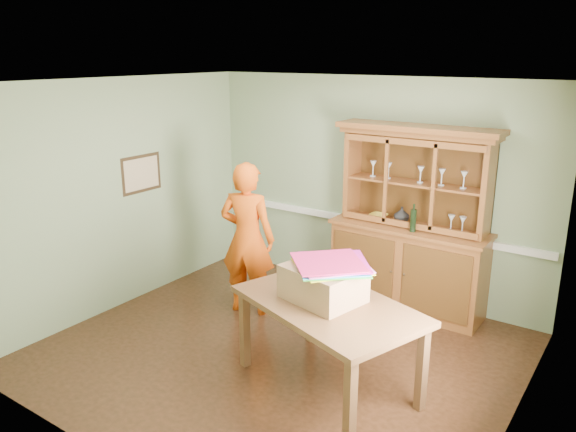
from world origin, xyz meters
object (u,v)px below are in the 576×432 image
Objects in this scene: cardboard_box at (323,283)px; person at (247,239)px; china_hutch at (410,247)px; dining_table at (328,313)px.

person is (-1.50, 0.80, -0.09)m from cardboard_box.
china_hutch reaches higher than cardboard_box.
person is at bearing 170.92° from dining_table.
china_hutch is 1.96m from cardboard_box.
cardboard_box is (-0.02, -1.95, 0.22)m from china_hutch.
china_hutch is 1.90m from person.
china_hutch is at bearing -158.76° from person.
dining_table is at bearing 136.23° from person.
dining_table is 2.92× the size of cardboard_box.
china_hutch is 1.15× the size of dining_table.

